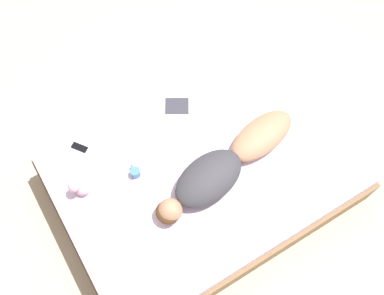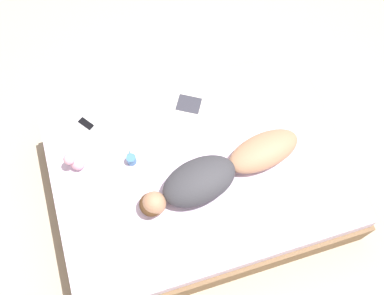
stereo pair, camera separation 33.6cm
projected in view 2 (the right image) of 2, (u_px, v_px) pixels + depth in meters
The scene contains 7 objects.
ground_plane at pixel (199, 189), 3.78m from camera, with size 12.00×12.00×0.00m, color #B7A88E.
bed at pixel (199, 179), 3.57m from camera, with size 1.59×2.23×0.48m.
person at pixel (218, 173), 3.24m from camera, with size 0.49×1.30×0.20m.
open_magazine at pixel (186, 116), 3.53m from camera, with size 0.54×0.47×0.01m.
coffee_mug at pixel (131, 159), 3.34m from camera, with size 0.11×0.07×0.08m.
cell_phone at pixel (86, 124), 3.50m from camera, with size 0.17×0.15×0.01m.
plush_toy at pixel (75, 161), 3.29m from camera, with size 0.13×0.14×0.18m.
Camera 2 is at (-1.18, 0.43, 3.59)m, focal length 42.00 mm.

